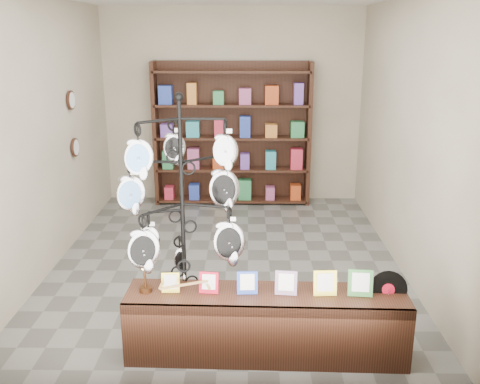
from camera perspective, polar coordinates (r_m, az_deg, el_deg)
The scene contains 6 objects.
ground at distance 6.44m, azimuth -1.39°, elevation -7.27°, with size 5.00×5.00×0.00m, color slate.
room_envelope at distance 5.93m, azimuth -1.52°, elevation 9.28°, with size 5.00×5.00×5.00m.
display_tree at distance 4.43m, azimuth -6.18°, elevation -1.32°, with size 1.14×1.13×2.17m.
front_shelf at distance 4.58m, azimuth 2.80°, elevation -13.88°, with size 2.32×0.53×0.82m.
back_shelving at distance 8.33m, azimuth -0.84°, elevation 5.72°, with size 2.42×0.36×2.20m.
wall_clocks at distance 7.12m, azimuth -17.39°, elevation 6.93°, with size 0.03×0.24×0.84m.
Camera 1 is at (0.24, -5.88, 2.62)m, focal length 40.00 mm.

